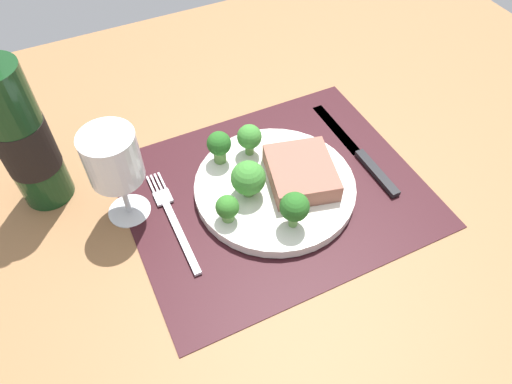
{
  "coord_description": "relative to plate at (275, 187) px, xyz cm",
  "views": [
    {
      "loc": [
        -22.31,
        -39.81,
        54.58
      ],
      "look_at": [
        -3.21,
        -0.23,
        1.9
      ],
      "focal_mm": 33.3,
      "sensor_mm": 36.0,
      "label": 1
    }
  ],
  "objects": [
    {
      "name": "ground_plane",
      "position": [
        0.0,
        0.0,
        -2.6
      ],
      "size": [
        140.0,
        110.0,
        3.0
      ],
      "primitive_type": "cube",
      "color": "brown"
    },
    {
      "name": "wine_bottle",
      "position": [
        -30.29,
        14.45,
        10.29
      ],
      "size": [
        7.23,
        7.23,
        30.22
      ],
      "color": "#143819",
      "rests_on": "ground_plane"
    },
    {
      "name": "wine_glass",
      "position": [
        -20.58,
        5.88,
        9.29
      ],
      "size": [
        7.25,
        7.25,
        14.87
      ],
      "color": "silver",
      "rests_on": "ground_plane"
    },
    {
      "name": "broccoli_near_fork",
      "position": [
        -1.17,
        -7.62,
        4.56
      ],
      "size": [
        4.01,
        4.01,
        5.9
      ],
      "color": "#5B8942",
      "rests_on": "plate"
    },
    {
      "name": "steak",
      "position": [
        3.76,
        -0.87,
        2.29
      ],
      "size": [
        11.52,
        12.5,
        2.98
      ],
      "primitive_type": "cube",
      "rotation": [
        0.0,
        0.0,
        -0.25
      ],
      "color": "#8C5647",
      "rests_on": "plate"
    },
    {
      "name": "broccoli_front_edge",
      "position": [
        -4.28,
        0.41,
        4.07
      ],
      "size": [
        4.96,
        4.96,
        5.82
      ],
      "color": "#5B8942",
      "rests_on": "plate"
    },
    {
      "name": "broccoli_center",
      "position": [
        -5.39,
        7.83,
        4.07
      ],
      "size": [
        3.65,
        3.65,
        5.43
      ],
      "color": "#5B8942",
      "rests_on": "plate"
    },
    {
      "name": "broccoli_near_steak",
      "position": [
        -8.75,
        -2.86,
        3.22
      ],
      "size": [
        3.26,
        3.26,
        4.24
      ],
      "color": "#5B8942",
      "rests_on": "plate"
    },
    {
      "name": "placemat",
      "position": [
        0.0,
        0.0,
        -0.95
      ],
      "size": [
        42.92,
        35.25,
        0.3
      ],
      "primitive_type": "cube",
      "color": "black",
      "rests_on": "ground_plane"
    },
    {
      "name": "fork",
      "position": [
        -15.49,
        1.42,
        -0.55
      ],
      "size": [
        2.4,
        19.2,
        0.5
      ],
      "rotation": [
        0.0,
        0.0,
        -0.05
      ],
      "color": "silver",
      "rests_on": "placemat"
    },
    {
      "name": "plate",
      "position": [
        0.0,
        0.0,
        0.0
      ],
      "size": [
        23.77,
        23.77,
        1.6
      ],
      "primitive_type": "cylinder",
      "color": "silver",
      "rests_on": "placemat"
    },
    {
      "name": "broccoli_back_left",
      "position": [
        -0.64,
        7.37,
        4.07
      ],
      "size": [
        3.75,
        3.75,
        5.29
      ],
      "color": "#5B8942",
      "rests_on": "plate"
    },
    {
      "name": "knife",
      "position": [
        15.6,
        0.53,
        -0.5
      ],
      "size": [
        1.8,
        23.0,
        0.8
      ],
      "rotation": [
        0.0,
        0.0,
        0.04
      ],
      "color": "black",
      "rests_on": "placemat"
    }
  ]
}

